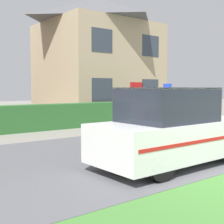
% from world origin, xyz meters
% --- Properties ---
extents(road_strip, '(28.00, 5.98, 0.01)m').
position_xyz_m(road_strip, '(0.00, 4.31, 0.01)').
color(road_strip, '#5B5B60').
rests_on(road_strip, ground).
extents(garden_hedge, '(14.92, 0.79, 1.07)m').
position_xyz_m(garden_hedge, '(-0.14, 9.78, 0.53)').
color(garden_hedge, '#2D662D').
rests_on(garden_hedge, ground).
extents(police_car, '(4.05, 1.67, 1.82)m').
position_xyz_m(police_car, '(-0.22, 2.46, 0.81)').
color(police_car, black).
rests_on(police_car, road_strip).
extents(house_right, '(7.10, 6.46, 7.61)m').
position_xyz_m(house_right, '(6.47, 14.94, 3.87)').
color(house_right, tan).
rests_on(house_right, ground).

